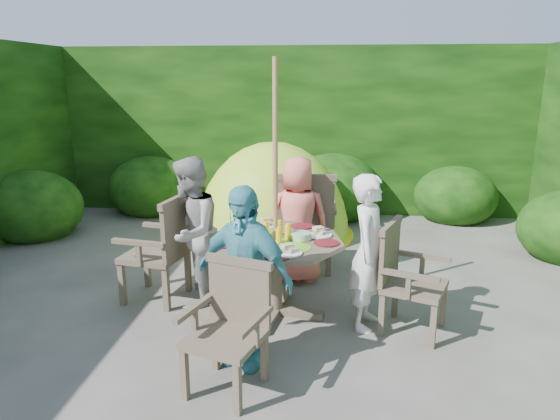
# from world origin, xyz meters

# --- Properties ---
(ground) EXTENTS (60.00, 60.00, 0.00)m
(ground) POSITION_xyz_m (0.00, 0.00, 0.00)
(ground) COLOR #4A4842
(ground) RESTS_ON ground
(hedge_enclosure) EXTENTS (9.00, 9.00, 2.50)m
(hedge_enclosure) POSITION_xyz_m (0.00, 1.33, 1.25)
(hedge_enclosure) COLOR black
(hedge_enclosure) RESTS_ON ground
(patio_table) EXTENTS (1.39, 1.39, 0.84)m
(patio_table) POSITION_xyz_m (0.10, 0.05, 0.59)
(patio_table) COLOR #463B2E
(patio_table) RESTS_ON ground
(parasol_pole) EXTENTS (0.05, 0.05, 2.20)m
(parasol_pole) POSITION_xyz_m (0.09, 0.05, 1.10)
(parasol_pole) COLOR olive
(parasol_pole) RESTS_ON ground
(garden_chair_right) EXTENTS (0.62, 0.66, 0.87)m
(garden_chair_right) POSITION_xyz_m (1.18, -0.13, 0.47)
(garden_chair_right) COLOR #463B2E
(garden_chair_right) RESTS_ON ground
(garden_chair_left) EXTENTS (0.60, 0.66, 0.96)m
(garden_chair_left) POSITION_xyz_m (-0.98, 0.24, 0.51)
(garden_chair_left) COLOR #463B2E
(garden_chair_left) RESTS_ON ground
(garden_chair_back) EXTENTS (0.65, 0.58, 1.05)m
(garden_chair_back) POSITION_xyz_m (0.31, 1.12, 0.56)
(garden_chair_back) COLOR #463B2E
(garden_chair_back) RESTS_ON ground
(garden_chair_front) EXTENTS (0.61, 0.58, 0.84)m
(garden_chair_front) POSITION_xyz_m (-0.09, -1.04, 0.45)
(garden_chair_front) COLOR #463B2E
(garden_chair_front) RESTS_ON ground
(child_right) EXTENTS (0.43, 0.54, 1.31)m
(child_right) POSITION_xyz_m (0.88, -0.09, 0.65)
(child_right) COLOR white
(child_right) RESTS_ON ground
(child_left) EXTENTS (0.52, 0.67, 1.37)m
(child_left) POSITION_xyz_m (-0.69, 0.19, 0.69)
(child_left) COLOR #999994
(child_left) RESTS_ON ground
(child_back) EXTENTS (0.67, 0.47, 1.30)m
(child_back) POSITION_xyz_m (0.24, 0.83, 0.65)
(child_back) COLOR #FB7367
(child_back) RESTS_ON ground
(child_front) EXTENTS (0.85, 0.63, 1.34)m
(child_front) POSITION_xyz_m (-0.05, -0.74, 0.67)
(child_front) COLOR #4CA2B1
(child_front) RESTS_ON ground
(dome_tent) EXTENTS (2.17, 2.17, 2.48)m
(dome_tent) POSITION_xyz_m (-0.20, 2.39, 0.00)
(dome_tent) COLOR #B2DC2A
(dome_tent) RESTS_ON ground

